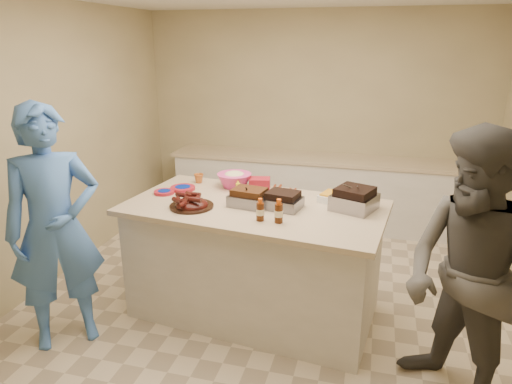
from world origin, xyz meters
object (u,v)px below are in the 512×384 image
(roasting_pan, at_px, (354,209))
(coleslaw_bowl, at_px, (235,187))
(mustard_bottle, at_px, (238,192))
(guest_blue, at_px, (71,337))
(plastic_cup, at_px, (199,183))
(bbq_bottle_b, at_px, (279,222))
(island, at_px, (255,310))
(rib_platter, at_px, (192,207))
(bbq_bottle_a, at_px, (260,220))

(roasting_pan, distance_m, coleslaw_bowl, 1.16)
(coleslaw_bowl, bearing_deg, mustard_bottle, -61.71)
(guest_blue, bearing_deg, plastic_cup, 20.63)
(mustard_bottle, distance_m, guest_blue, 1.84)
(roasting_pan, bearing_deg, bbq_bottle_b, -119.60)
(island, bearing_deg, mustard_bottle, 135.63)
(island, relative_size, mustard_bottle, 18.62)
(island, xyz_separation_m, plastic_cup, (-0.68, 0.48, 1.01))
(rib_platter, distance_m, guest_blue, 1.45)
(rib_platter, bearing_deg, coleslaw_bowl, 73.98)
(rib_platter, xyz_separation_m, bbq_bottle_b, (0.76, -0.15, 0.00))
(roasting_pan, relative_size, mustard_bottle, 2.76)
(mustard_bottle, bearing_deg, bbq_bottle_b, -50.36)
(roasting_pan, bearing_deg, bbq_bottle_a, -126.42)
(rib_platter, bearing_deg, mustard_bottle, 61.17)
(bbq_bottle_a, bearing_deg, mustard_bottle, 120.82)
(island, xyz_separation_m, bbq_bottle_a, (0.13, -0.32, 1.01))
(coleslaw_bowl, distance_m, plastic_cup, 0.38)
(plastic_cup, bearing_deg, roasting_pan, -13.88)
(rib_platter, relative_size, coleslaw_bowl, 1.13)
(island, bearing_deg, bbq_bottle_b, -42.50)
(island, xyz_separation_m, rib_platter, (-0.49, -0.18, 1.01))
(coleslaw_bowl, distance_m, mustard_bottle, 0.17)
(island, bearing_deg, plastic_cup, 151.87)
(rib_platter, distance_m, plastic_cup, 0.69)
(mustard_bottle, xyz_separation_m, plastic_cup, (-0.45, 0.19, 0.00))
(bbq_bottle_b, bearing_deg, mustard_bottle, 129.64)
(guest_blue, bearing_deg, coleslaw_bowl, 7.95)
(rib_platter, xyz_separation_m, mustard_bottle, (0.26, 0.47, 0.00))
(coleslaw_bowl, distance_m, bbq_bottle_b, 0.96)
(roasting_pan, bearing_deg, guest_blue, -137.00)
(mustard_bottle, bearing_deg, rib_platter, -118.83)
(plastic_cup, bearing_deg, rib_platter, -73.32)
(bbq_bottle_a, distance_m, mustard_bottle, 0.71)
(rib_platter, bearing_deg, roasting_pan, 12.64)
(plastic_cup, bearing_deg, island, -35.12)
(island, height_order, rib_platter, rib_platter)
(rib_platter, relative_size, bbq_bottle_b, 1.96)
(bbq_bottle_b, xyz_separation_m, guest_blue, (-1.63, -0.44, -1.01))
(plastic_cup, relative_size, guest_blue, 0.05)
(mustard_bottle, height_order, guest_blue, mustard_bottle)
(mustard_bottle, xyz_separation_m, guest_blue, (-1.13, -1.05, -1.01))
(coleslaw_bowl, bearing_deg, island, -54.60)
(mustard_bottle, bearing_deg, roasting_pan, -9.65)
(rib_platter, bearing_deg, guest_blue, -146.09)
(coleslaw_bowl, xyz_separation_m, bbq_bottle_b, (0.59, -0.76, 0.00))
(roasting_pan, distance_m, bbq_bottle_a, 0.80)
(bbq_bottle_b, bearing_deg, plastic_cup, 140.07)
(plastic_cup, bearing_deg, guest_blue, -118.43)
(island, distance_m, roasting_pan, 1.29)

